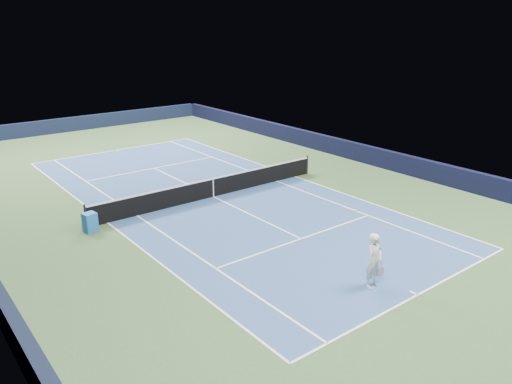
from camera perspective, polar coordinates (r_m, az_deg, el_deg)
ground at (r=24.93m, az=-4.89°, el=-0.55°), size 40.00×40.00×0.00m
wall_far at (r=42.29m, az=-19.98°, el=7.34°), size 22.00×0.35×1.10m
wall_right at (r=31.71m, az=11.69°, el=4.46°), size 0.35×40.00×1.10m
court_surface at (r=24.93m, az=-4.89°, el=-0.55°), size 10.97×23.77×0.01m
baseline_far at (r=35.10m, az=-15.66°, el=4.64°), size 10.97×0.08×0.00m
baseline_near at (r=17.13m, az=18.00°, el=-11.11°), size 10.97×0.08×0.00m
sideline_doubles_right at (r=28.13m, az=4.49°, el=1.78°), size 0.08×23.77×0.00m
sideline_doubles_left at (r=22.62m, az=-16.58°, el=-3.39°), size 0.08×23.77×0.00m
sideline_singles_right at (r=27.26m, az=2.35°, el=1.26°), size 0.08×23.77×0.00m
sideline_singles_left at (r=23.10m, az=-13.45°, el=-2.64°), size 0.08×23.77×0.00m
service_line_far at (r=30.25m, az=-11.58°, el=2.69°), size 8.23×0.08×0.00m
service_line_near at (r=20.24m, az=5.17°, el=-5.34°), size 8.23×0.08×0.00m
center_service_line at (r=24.93m, az=-4.89°, el=-0.53°), size 0.08×12.80×0.00m
center_mark_far at (r=34.96m, az=-15.56°, el=4.59°), size 0.08×0.30×0.00m
center_mark_near at (r=17.20m, az=17.58°, el=-10.94°), size 0.08×0.30×0.00m
tennis_net at (r=24.76m, az=-4.92°, el=0.55°), size 12.90×0.10×1.07m
sponsor_cube at (r=21.78m, az=-18.43°, el=-3.32°), size 0.60×0.54×0.83m
tennis_player at (r=16.81m, az=13.37°, el=-7.65°), size 0.85×1.30×2.40m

